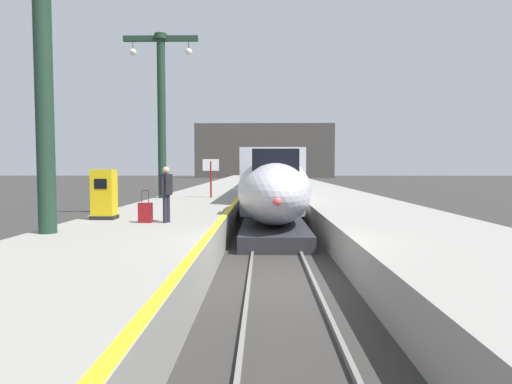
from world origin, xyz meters
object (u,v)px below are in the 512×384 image
Objects in this scene: station_column_mid at (161,100)px; departure_info_board at (211,170)px; passenger_near_edge at (166,190)px; rolling_suitcase at (145,213)px; ticket_machine_yellow at (104,196)px; highspeed_train_main at (269,178)px.

departure_info_board is (2.60, 0.38, -3.81)m from station_column_mid.
passenger_near_edge is 0.94m from rolling_suitcase.
station_column_mid reaches higher than passenger_near_edge.
rolling_suitcase is at bearing -177.97° from passenger_near_edge.
passenger_near_edge is 1.72× the size of rolling_suitcase.
departure_info_board is (2.25, 9.99, 0.77)m from ticket_machine_yellow.
ticket_machine_yellow is at bearing 150.98° from rolling_suitcase.
station_column_mid is at bearing 92.09° from ticket_machine_yellow.
highspeed_train_main is at bearing 67.60° from departure_info_board.
station_column_mid is 8.95× the size of rolling_suitcase.
rolling_suitcase is 0.46× the size of departure_info_board.
rolling_suitcase is (-0.64, -0.02, -0.69)m from passenger_near_edge.
highspeed_train_main is at bearing 54.86° from station_column_mid.
passenger_near_edge is at bearing -100.07° from highspeed_train_main.
highspeed_train_main is 19.29m from rolling_suitcase.
ticket_machine_yellow is (-1.57, 0.87, 0.44)m from rolling_suitcase.
passenger_near_edge reaches higher than rolling_suitcase.
departure_info_board is at bearing 8.27° from station_column_mid.
station_column_mid is 11.60m from passenger_near_edge.
highspeed_train_main is 18.83m from ticket_machine_yellow.
station_column_mid is at bearing 103.72° from passenger_near_edge.
station_column_mid reaches higher than highspeed_train_main.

